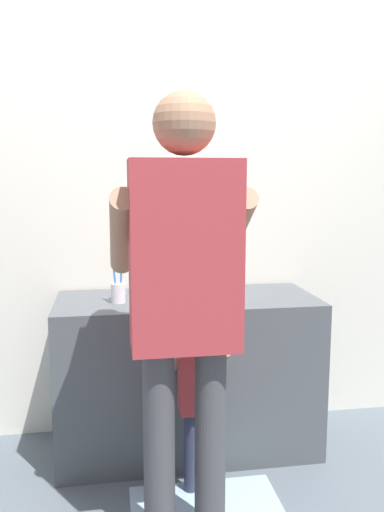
{
  "coord_description": "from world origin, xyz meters",
  "views": [
    {
      "loc": [
        -0.38,
        -2.22,
        1.4
      ],
      "look_at": [
        0.0,
        0.15,
        1.04
      ],
      "focal_mm": 36.32,
      "sensor_mm": 36.0,
      "label": 1
    }
  ],
  "objects": [
    {
      "name": "ground_plane",
      "position": [
        0.0,
        0.0,
        0.0
      ],
      "size": [
        14.0,
        14.0,
        0.0
      ],
      "primitive_type": "plane",
      "color": "slate"
    },
    {
      "name": "adult_parent",
      "position": [
        -0.12,
        -0.39,
        1.02
      ],
      "size": [
        0.53,
        0.56,
        1.7
      ],
      "color": "#47474C",
      "rests_on": "ground"
    },
    {
      "name": "sink_basin",
      "position": [
        0.0,
        0.28,
        0.86
      ],
      "size": [
        0.39,
        0.39,
        0.11
      ],
      "color": "silver",
      "rests_on": "vanity_cabinet"
    },
    {
      "name": "toothbrush_cup",
      "position": [
        -0.34,
        0.26,
        0.86
      ],
      "size": [
        0.07,
        0.07,
        0.21
      ],
      "color": "silver",
      "rests_on": "vanity_cabinet"
    },
    {
      "name": "vanity_cabinet",
      "position": [
        0.0,
        0.3,
        0.4
      ],
      "size": [
        1.31,
        0.54,
        0.8
      ],
      "primitive_type": "cube",
      "color": "#4C5156",
      "rests_on": "ground"
    },
    {
      "name": "child_toddler",
      "position": [
        0.0,
        -0.1,
        0.51
      ],
      "size": [
        0.26,
        0.26,
        0.85
      ],
      "color": "#2D334C",
      "rests_on": "ground"
    },
    {
      "name": "faucet",
      "position": [
        0.0,
        0.51,
        0.88
      ],
      "size": [
        0.18,
        0.14,
        0.18
      ],
      "color": "#B7BABF",
      "rests_on": "vanity_cabinet"
    },
    {
      "name": "bath_mat",
      "position": [
        0.0,
        -0.25,
        0.01
      ],
      "size": [
        0.64,
        0.4,
        0.02
      ],
      "primitive_type": "cube",
      "color": "#99B7CC",
      "rests_on": "ground"
    },
    {
      "name": "back_wall",
      "position": [
        0.0,
        0.62,
        1.35
      ],
      "size": [
        4.4,
        0.08,
        2.7
      ],
      "color": "silver",
      "rests_on": "ground"
    }
  ]
}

